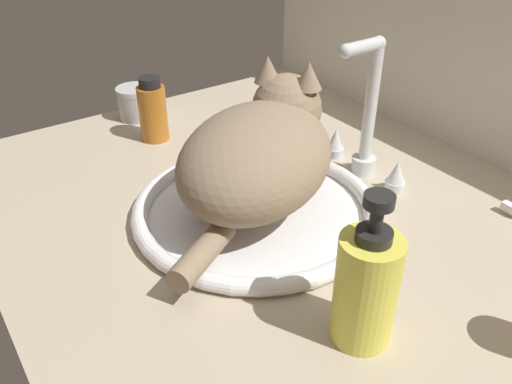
% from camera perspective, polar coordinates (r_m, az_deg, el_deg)
% --- Properties ---
extents(countertop, '(1.00, 0.78, 0.03)m').
position_cam_1_polar(countertop, '(0.79, 2.84, -3.23)').
color(countertop, '#B7A88E').
rests_on(countertop, ground).
extents(backsplash_wall, '(1.00, 0.02, 0.31)m').
position_cam_1_polar(backsplash_wall, '(1.00, 22.07, 11.52)').
color(backsplash_wall, silver).
rests_on(backsplash_wall, ground).
extents(sink_basin, '(0.36, 0.36, 0.02)m').
position_cam_1_polar(sink_basin, '(0.77, 0.00, -1.86)').
color(sink_basin, white).
rests_on(sink_basin, countertop).
extents(faucet, '(0.17, 0.10, 0.23)m').
position_cam_1_polar(faucet, '(0.86, 11.87, 7.04)').
color(faucet, silver).
rests_on(faucet, countertop).
extents(cat, '(0.31, 0.36, 0.18)m').
position_cam_1_polar(cat, '(0.74, 0.67, 4.56)').
color(cat, '#8C755B').
rests_on(cat, sink_basin).
extents(amber_bottle, '(0.05, 0.05, 0.12)m').
position_cam_1_polar(amber_bottle, '(0.99, -11.19, 8.67)').
color(amber_bottle, '#B2661E').
rests_on(amber_bottle, countertop).
extents(metal_jar, '(0.07, 0.07, 0.06)m').
position_cam_1_polar(metal_jar, '(1.09, -12.97, 9.46)').
color(metal_jar, '#B2B5BA').
rests_on(metal_jar, countertop).
extents(soap_pump_bottle, '(0.07, 0.07, 0.18)m').
position_cam_1_polar(soap_pump_bottle, '(0.56, 11.92, -10.10)').
color(soap_pump_bottle, '#E5DB4C').
rests_on(soap_pump_bottle, countertop).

